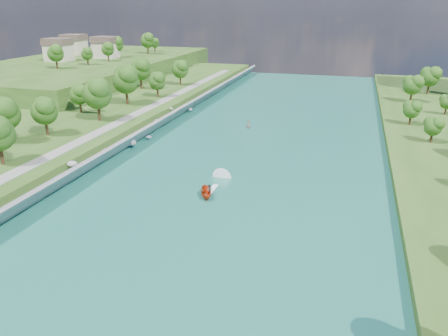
% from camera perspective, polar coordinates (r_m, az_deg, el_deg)
% --- Properties ---
extents(ground, '(260.00, 260.00, 0.00)m').
position_cam_1_polar(ground, '(68.14, -1.65, -5.03)').
color(ground, '#2D5119').
rests_on(ground, ground).
extents(river_water, '(55.00, 240.00, 0.10)m').
position_cam_1_polar(river_water, '(85.87, 2.49, 0.55)').
color(river_water, '#1A6555').
rests_on(river_water, ground).
extents(berm_west, '(45.00, 240.00, 3.50)m').
position_cam_1_polar(berm_west, '(108.21, -24.17, 3.94)').
color(berm_west, '#2D5119').
rests_on(berm_west, ground).
extents(ridge_west, '(60.00, 120.00, 9.00)m').
position_cam_1_polar(ridge_west, '(185.74, -17.30, 11.99)').
color(ridge_west, '#2D5119').
rests_on(ridge_west, ground).
extents(riprap_bank, '(4.38, 236.00, 4.22)m').
position_cam_1_polar(riprap_bank, '(93.36, -13.31, 2.81)').
color(riprap_bank, slate).
rests_on(riprap_bank, ground).
extents(riverside_path, '(3.00, 200.00, 0.10)m').
position_cam_1_polar(riverside_path, '(97.43, -16.40, 4.33)').
color(riverside_path, gray).
rests_on(riverside_path, berm_west).
extents(ridge_houses, '(29.50, 29.50, 8.40)m').
position_cam_1_polar(ridge_houses, '(192.32, -18.35, 14.80)').
color(ridge_houses, beige).
rests_on(ridge_houses, ridge_west).
extents(trees_ridge, '(14.59, 66.96, 10.52)m').
position_cam_1_polar(trees_ridge, '(184.00, -13.99, 15.11)').
color(trees_ridge, '#194B14').
rests_on(trees_ridge, ridge_west).
extents(motorboat, '(3.60, 19.01, 2.02)m').
position_cam_1_polar(motorboat, '(72.11, -1.99, -2.85)').
color(motorboat, red).
rests_on(motorboat, river_water).
extents(raft, '(2.50, 2.97, 1.73)m').
position_cam_1_polar(raft, '(111.62, 3.20, 5.53)').
color(raft, gray).
rests_on(raft, river_water).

